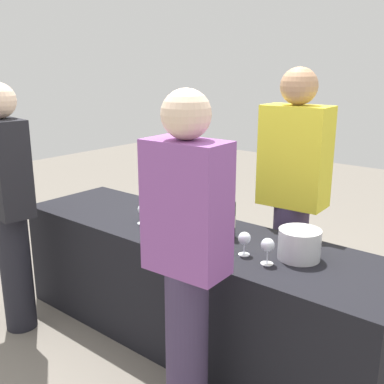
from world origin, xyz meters
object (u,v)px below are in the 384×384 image
at_px(wine_glass_3, 244,239).
at_px(guest_0, 9,201).
at_px(server_pouring, 293,193).
at_px(wine_bottle_0, 166,202).
at_px(ice_bucket, 299,244).
at_px(guest_1, 187,253).
at_px(wine_glass_2, 217,228).
at_px(wine_glass_1, 202,227).
at_px(wine_glass_4, 268,246).
at_px(wine_bottle_1, 204,208).
at_px(wine_bottle_2, 222,213).
at_px(wine_glass_0, 142,211).
at_px(wine_bottle_3, 230,219).

bearing_deg(wine_glass_3, guest_0, -159.96).
height_order(server_pouring, guest_0, server_pouring).
xyz_separation_m(wine_bottle_0, ice_bucket, (0.99, -0.04, -0.03)).
bearing_deg(guest_1, server_pouring, 89.65).
distance_m(wine_glass_2, ice_bucket, 0.46).
distance_m(wine_glass_1, wine_glass_4, 0.43).
relative_size(wine_bottle_1, wine_glass_1, 2.19).
relative_size(wine_bottle_2, wine_glass_0, 2.36).
xyz_separation_m(wine_glass_2, server_pouring, (0.12, 0.65, 0.09)).
height_order(wine_bottle_2, wine_glass_3, wine_bottle_2).
relative_size(wine_bottle_0, guest_1, 0.19).
height_order(wine_glass_3, server_pouring, server_pouring).
bearing_deg(ice_bucket, wine_bottle_1, 171.44).
xyz_separation_m(wine_bottle_1, wine_bottle_2, (0.15, -0.00, -0.01)).
height_order(wine_bottle_0, wine_glass_0, wine_bottle_0).
distance_m(wine_bottle_0, wine_bottle_1, 0.28).
bearing_deg(ice_bucket, wine_glass_1, -163.10).
bearing_deg(guest_0, ice_bucket, 29.40).
xyz_separation_m(wine_glass_2, ice_bucket, (0.45, 0.12, -0.02)).
relative_size(wine_glass_0, guest_1, 0.08).
xyz_separation_m(wine_bottle_1, ice_bucket, (0.72, -0.11, -0.03)).
relative_size(ice_bucket, server_pouring, 0.13).
bearing_deg(wine_glass_4, guest_1, -112.56).
height_order(ice_bucket, server_pouring, server_pouring).
relative_size(wine_glass_0, wine_glass_1, 0.89).
xyz_separation_m(wine_bottle_0, wine_bottle_1, (0.27, 0.07, 0.00)).
xyz_separation_m(server_pouring, guest_0, (-1.37, -1.21, -0.04)).
bearing_deg(guest_1, wine_glass_4, 64.45).
relative_size(wine_bottle_3, wine_glass_1, 2.12).
xyz_separation_m(wine_glass_2, wine_glass_3, (0.20, -0.03, -0.01)).
height_order(wine_glass_0, wine_glass_1, wine_glass_1).
height_order(wine_bottle_1, wine_glass_1, wine_bottle_1).
distance_m(server_pouring, guest_1, 1.14).
distance_m(wine_glass_1, server_pouring, 0.73).
relative_size(wine_bottle_0, wine_glass_3, 2.40).
bearing_deg(wine_bottle_0, wine_glass_4, -13.18).
bearing_deg(server_pouring, wine_glass_2, 75.95).
relative_size(wine_bottle_3, wine_glass_0, 2.39).
xyz_separation_m(wine_glass_0, guest_1, (0.76, -0.47, 0.06)).
bearing_deg(guest_0, wine_glass_3, 27.89).
distance_m(wine_bottle_0, wine_glass_0, 0.18).
bearing_deg(guest_0, wine_bottle_2, 42.53).
bearing_deg(wine_glass_4, wine_bottle_1, 156.30).
relative_size(wine_glass_0, wine_glass_3, 0.97).
height_order(wine_glass_2, wine_glass_4, same).
height_order(wine_bottle_0, wine_glass_3, wine_bottle_0).
relative_size(ice_bucket, guest_0, 0.14).
bearing_deg(wine_glass_0, wine_bottle_3, 16.63).
distance_m(wine_bottle_3, wine_glass_1, 0.21).
relative_size(wine_glass_0, ice_bucket, 0.56).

